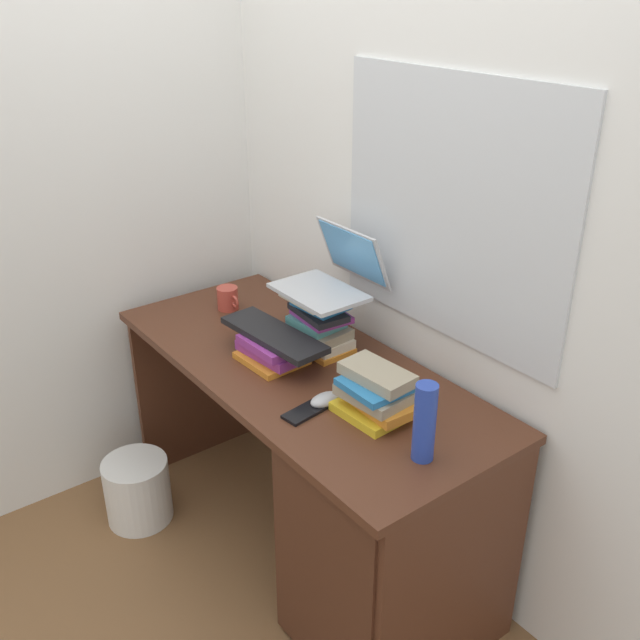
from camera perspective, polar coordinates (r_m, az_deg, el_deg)
The scene contains 14 objects.
ground_plane at distance 2.89m, azimuth -1.37°, elevation -17.02°, with size 6.00×6.00×0.00m, color brown.
wall_back at distance 2.43m, azimuth 5.46°, elevation 9.89°, with size 6.00×0.06×2.60m.
wall_left at distance 2.94m, azimuth -11.87°, elevation 12.28°, with size 0.05×6.00×2.60m, color silver.
desk at distance 2.37m, azimuth 3.80°, elevation -14.95°, with size 1.52×0.64×0.77m.
book_stack_tall at distance 2.48m, azimuth -0.06°, elevation -0.13°, with size 0.24×0.18×0.21m.
book_stack_keyboard_riser at distance 2.44m, azimuth -3.67°, elevation -2.34°, with size 0.26×0.21×0.09m.
book_stack_side at distance 2.14m, azimuth 4.51°, elevation -5.80°, with size 0.25×0.19×0.15m.
laptop at distance 2.45m, azimuth 1.04°, elevation 3.55°, with size 0.31×0.30×0.21m.
keyboard at distance 2.42m, azimuth -3.69°, elevation -1.16°, with size 0.42×0.14×0.02m, color black.
computer_mouse at distance 2.21m, azimuth 0.42°, elevation -6.32°, with size 0.06×0.10×0.04m, color #A5A8AD.
mug at distance 2.82m, azimuth -7.31°, elevation 1.72°, with size 0.12×0.08×0.09m.
water_bottle at distance 1.95m, azimuth 8.29°, elevation -8.04°, with size 0.06×0.06×0.23m, color #263FA5.
cell_phone at distance 2.17m, azimuth -1.23°, elevation -7.32°, with size 0.07×0.14×0.01m, color black.
wastebasket at distance 2.99m, azimuth -14.26°, elevation -12.95°, with size 0.25×0.25×0.26m, color silver.
Camera 1 is at (1.72, -1.22, 1.98)m, focal length 40.36 mm.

